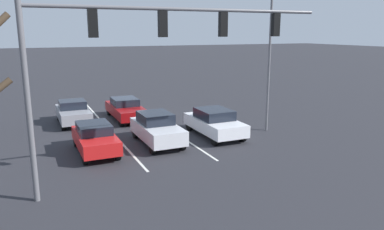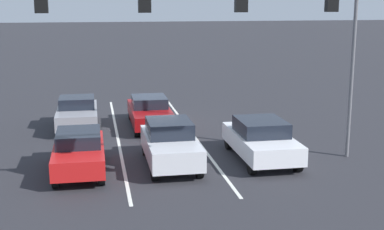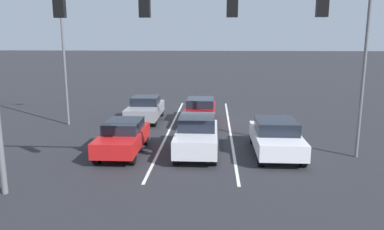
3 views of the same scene
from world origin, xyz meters
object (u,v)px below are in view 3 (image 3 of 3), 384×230
object	(u,v)px
car_silver_midlane_front	(197,135)
traffic_signal_gantry	(121,25)
car_gray_rightlane_second	(145,109)
street_lamp_right_shoulder	(67,42)
car_white_leftlane_front	(276,137)
car_maroon_midlane_second	(200,110)
street_lamp_left_shoulder	(362,40)
car_red_rightlane_front	(123,136)

from	to	relation	value
car_silver_midlane_front	traffic_signal_gantry	distance (m)	6.89
car_gray_rightlane_second	street_lamp_right_shoulder	distance (m)	5.88
car_white_leftlane_front	traffic_signal_gantry	world-z (taller)	traffic_signal_gantry
car_silver_midlane_front	street_lamp_right_shoulder	world-z (taller)	street_lamp_right_shoulder
car_maroon_midlane_second	traffic_signal_gantry	size ratio (longest dim) A/B	0.40
car_white_leftlane_front	car_gray_rightlane_second	size ratio (longest dim) A/B	1.08
car_white_leftlane_front	car_maroon_midlane_second	size ratio (longest dim) A/B	0.94
car_gray_rightlane_second	car_maroon_midlane_second	size ratio (longest dim) A/B	0.87
street_lamp_left_shoulder	street_lamp_right_shoulder	bearing A→B (deg)	-20.10
car_red_rightlane_front	car_gray_rightlane_second	xyz separation A→B (m)	(0.21, -6.57, -0.01)
car_white_leftlane_front	street_lamp_left_shoulder	world-z (taller)	street_lamp_left_shoulder
street_lamp_right_shoulder	car_gray_rightlane_second	bearing A→B (deg)	-162.23
car_white_leftlane_front	car_maroon_midlane_second	bearing A→B (deg)	-59.76
car_gray_rightlane_second	car_maroon_midlane_second	bearing A→B (deg)	176.48
car_gray_rightlane_second	car_maroon_midlane_second	world-z (taller)	car_gray_rightlane_second
traffic_signal_gantry	street_lamp_right_shoulder	world-z (taller)	street_lamp_right_shoulder
car_white_leftlane_front	car_silver_midlane_front	world-z (taller)	car_silver_midlane_front
car_red_rightlane_front	car_gray_rightlane_second	world-z (taller)	car_gray_rightlane_second
car_red_rightlane_front	car_white_leftlane_front	bearing A→B (deg)	-177.64
car_red_rightlane_front	traffic_signal_gantry	bearing A→B (deg)	105.02
car_maroon_midlane_second	street_lamp_right_shoulder	xyz separation A→B (m)	(7.46, 1.10, 4.05)
street_lamp_right_shoulder	street_lamp_left_shoulder	bearing A→B (deg)	159.90
car_maroon_midlane_second	street_lamp_left_shoulder	xyz separation A→B (m)	(-6.76, 6.30, 4.19)
car_maroon_midlane_second	car_white_leftlane_front	bearing A→B (deg)	120.24
car_silver_midlane_front	car_maroon_midlane_second	size ratio (longest dim) A/B	0.89
street_lamp_left_shoulder	car_silver_midlane_front	bearing A→B (deg)	-1.18
car_red_rightlane_front	car_silver_midlane_front	world-z (taller)	car_silver_midlane_front
car_gray_rightlane_second	street_lamp_left_shoulder	xyz separation A→B (m)	(-10.13, 6.51, 4.17)
car_white_leftlane_front	car_red_rightlane_front	xyz separation A→B (m)	(6.71, 0.28, -0.03)
car_white_leftlane_front	car_gray_rightlane_second	distance (m)	9.35
street_lamp_right_shoulder	street_lamp_left_shoulder	world-z (taller)	street_lamp_left_shoulder
car_silver_midlane_front	car_gray_rightlane_second	size ratio (longest dim) A/B	1.03
car_white_leftlane_front	car_gray_rightlane_second	xyz separation A→B (m)	(6.92, -6.29, -0.04)
car_gray_rightlane_second	street_lamp_left_shoulder	distance (m)	12.74
car_maroon_midlane_second	street_lamp_right_shoulder	size ratio (longest dim) A/B	0.57
car_white_leftlane_front	traffic_signal_gantry	xyz separation A→B (m)	(5.49, 4.82, 4.61)
car_red_rightlane_front	street_lamp_left_shoulder	xyz separation A→B (m)	(-9.92, -0.06, 4.16)
car_maroon_midlane_second	traffic_signal_gantry	distance (m)	12.02
car_white_leftlane_front	street_lamp_right_shoulder	bearing A→B (deg)	-24.36
traffic_signal_gantry	car_silver_midlane_front	bearing A→B (deg)	-113.18
car_maroon_midlane_second	street_lamp_left_shoulder	size ratio (longest dim) A/B	0.55
car_white_leftlane_front	car_red_rightlane_front	bearing A→B (deg)	2.36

